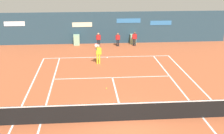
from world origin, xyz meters
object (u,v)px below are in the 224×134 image
object	(u,v)px
player_on_baseline	(98,52)
ball_kid_left_post	(118,39)
ball_kid_centre_post	(135,38)
ball_kid_right_post	(98,39)
tennis_ball_near_service_line	(106,88)

from	to	relation	value
player_on_baseline	ball_kid_left_post	size ratio (longest dim) A/B	1.38
ball_kid_left_post	ball_kid_centre_post	world-z (taller)	ball_kid_centre_post
ball_kid_centre_post	ball_kid_right_post	xyz separation A→B (m)	(-3.49, 0.00, -0.02)
ball_kid_centre_post	ball_kid_right_post	bearing A→B (deg)	4.64
player_on_baseline	ball_kid_left_post	distance (m)	6.15
ball_kid_left_post	tennis_ball_near_service_line	xyz separation A→B (m)	(-1.85, -11.19, -0.71)
ball_kid_right_post	ball_kid_centre_post	bearing A→B (deg)	-177.52
ball_kid_left_post	tennis_ball_near_service_line	bearing A→B (deg)	77.53
ball_kid_centre_post	ball_kid_left_post	bearing A→B (deg)	4.64
player_on_baseline	ball_kid_right_post	xyz separation A→B (m)	(0.25, 5.77, -0.16)
ball_kid_right_post	tennis_ball_near_service_line	size ratio (longest dim) A/B	19.74
ball_kid_left_post	ball_kid_centre_post	size ratio (longest dim) A/B	0.94
ball_kid_left_post	ball_kid_centre_post	distance (m)	1.62
player_on_baseline	ball_kid_left_post	world-z (taller)	player_on_baseline
ball_kid_centre_post	ball_kid_right_post	distance (m)	3.49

